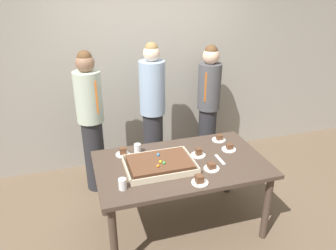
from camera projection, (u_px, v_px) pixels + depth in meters
The scene contains 16 objects.
ground_plane at pixel (180, 225), 3.51m from camera, with size 12.00×12.00×0.00m, color brown.
interior_back_panel at pixel (142, 55), 4.29m from camera, with size 8.00×0.12×3.00m, color #9E998E.
party_table at pixel (181, 170), 3.23m from camera, with size 1.66×0.98×0.77m.
sheet_cake at pixel (160, 164), 3.10m from camera, with size 0.65×0.47×0.10m.
plated_slice_near_left at pixel (211, 167), 3.08m from camera, with size 0.15×0.15×0.06m.
plated_slice_near_right at pixel (200, 180), 2.86m from camera, with size 0.15×0.15×0.08m.
plated_slice_far_left at pixel (229, 148), 3.42m from camera, with size 0.15×0.15×0.06m.
plated_slice_far_right at pixel (123, 152), 3.32m from camera, with size 0.15×0.15×0.08m.
plated_slice_center_front at pixel (219, 139), 3.62m from camera, with size 0.15×0.15×0.07m.
plated_slice_center_back at pixel (198, 153), 3.31m from camera, with size 0.15×0.15×0.08m.
drink_cup_nearest at pixel (137, 149), 3.35m from camera, with size 0.07×0.07×0.10m, color white.
drink_cup_middle at pixel (123, 184), 2.77m from camera, with size 0.07×0.07×0.10m, color white.
cake_server_utensil at pixel (220, 160), 3.24m from camera, with size 0.03×0.20×0.01m, color silver.
person_serving_front at pixel (208, 103), 4.39m from camera, with size 0.30×0.30×1.66m.
person_green_shirt_behind at pixel (153, 111), 4.03m from camera, with size 0.31×0.31×1.76m.
person_striped_tie_right at pixel (91, 121), 3.78m from camera, with size 0.31×0.31×1.72m.
Camera 1 is at (-0.93, -2.60, 2.42)m, focal length 35.00 mm.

